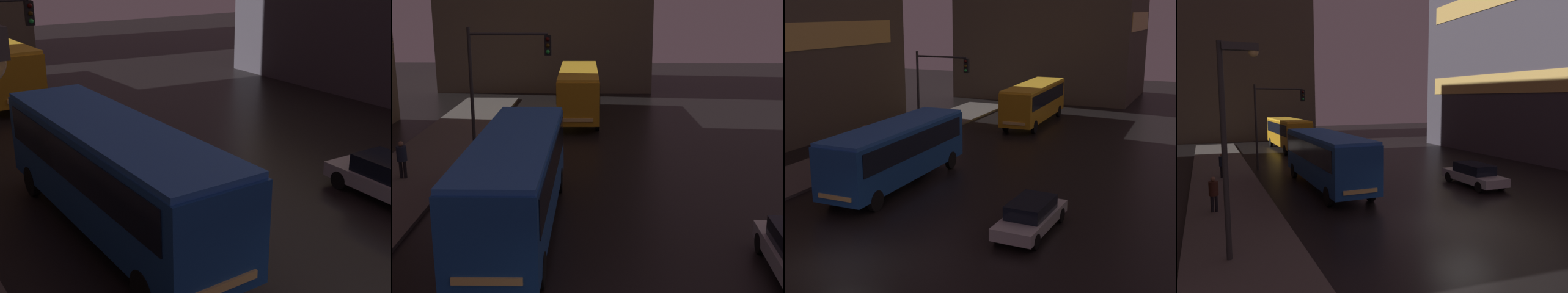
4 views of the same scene
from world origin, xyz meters
The scene contains 1 object.
bus_near centered at (-3.37, 8.94, 2.02)m, with size 2.66×10.56×3.28m.
Camera 1 is at (-9.43, -4.27, 7.61)m, focal length 50.00 mm.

